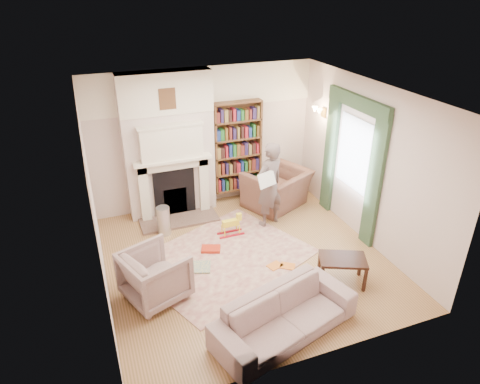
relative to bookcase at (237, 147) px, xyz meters
name	(u,v)px	position (x,y,z in m)	size (l,w,h in m)	color
floor	(245,259)	(-0.65, -2.12, -1.18)	(4.50, 4.50, 0.00)	brown
ceiling	(246,94)	(-0.65, -2.12, 1.62)	(4.50, 4.50, 0.00)	white
wall_back	(204,138)	(-0.65, 0.13, 0.22)	(4.50, 4.50, 0.00)	beige
wall_front	(320,267)	(-0.65, -4.37, 0.22)	(4.50, 4.50, 0.00)	beige
wall_left	(94,210)	(-2.90, -2.12, 0.22)	(4.50, 4.50, 0.00)	beige
wall_right	(368,164)	(1.60, -2.12, 0.22)	(4.50, 4.50, 0.00)	beige
fireplace	(169,147)	(-1.40, -0.07, 0.21)	(1.70, 0.58, 2.80)	beige
bookcase	(237,147)	(0.00, 0.00, 0.00)	(1.00, 0.24, 1.85)	brown
window	(354,153)	(1.58, -1.72, 0.27)	(0.02, 0.90, 1.30)	silver
curtain_left	(374,182)	(1.55, -2.42, 0.02)	(0.07, 0.32, 2.40)	#2D462E
curtain_right	(330,153)	(1.55, -1.02, 0.02)	(0.07, 0.32, 2.40)	#2D462E
pelmet	(358,102)	(1.54, -1.72, 1.20)	(0.09, 1.70, 0.24)	#2D462E
wall_sconce	(315,113)	(1.38, -0.62, 0.72)	(0.20, 0.24, 0.24)	gold
rug	(223,257)	(-0.99, -1.96, -1.17)	(2.70, 2.08, 0.01)	beige
armchair_reading	(277,189)	(0.64, -0.60, -0.79)	(1.19, 1.04, 0.77)	#51312B
armchair_left	(155,275)	(-2.23, -2.54, -0.79)	(0.83, 0.85, 0.78)	#BCA89B
sofa	(285,315)	(-0.77, -3.86, -0.88)	(2.01, 0.78, 0.59)	#B8A798
man_reading	(269,185)	(0.19, -1.20, -0.35)	(0.61, 0.40, 1.66)	brown
newspaper	(267,180)	(0.04, -1.40, -0.12)	(0.38, 0.02, 0.27)	white
coffee_table	(342,270)	(0.52, -3.22, -0.95)	(0.70, 0.45, 0.45)	#371D13
paraffin_heater	(164,221)	(-1.76, -0.85, -0.90)	(0.24, 0.24, 0.55)	#B3B4BB
rocking_horse	(231,225)	(-0.63, -1.33, -0.96)	(0.48, 0.19, 0.42)	yellow
board_game	(200,267)	(-1.43, -2.11, -1.15)	(0.33, 0.33, 0.03)	#EBC653
game_box_lid	(211,249)	(-1.12, -1.69, -1.14)	(0.33, 0.22, 0.05)	#B42914
comic_annuals	(281,266)	(-0.18, -2.54, -1.16)	(0.48, 0.35, 0.02)	red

